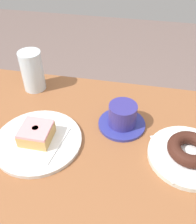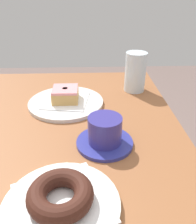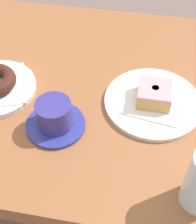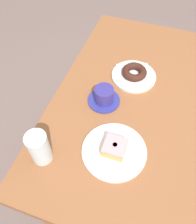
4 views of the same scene
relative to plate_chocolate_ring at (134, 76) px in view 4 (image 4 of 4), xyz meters
The scene contains 10 objects.
ground_plane 0.80m from the plate_chocolate_ring, 152.50° to the right, with size 6.00×6.00×0.00m, color #745F59.
table 0.16m from the plate_chocolate_ring, 152.50° to the right, with size 1.15×0.73×0.78m.
plate_chocolate_ring is the anchor object (origin of this frame).
napkin_chocolate_ring 0.01m from the plate_chocolate_ring, ahead, with size 0.15×0.15×0.00m, color white.
donut_chocolate_ring 0.03m from the plate_chocolate_ring, ahead, with size 0.11×0.11×0.03m, color #3D1D15.
plate_glazed_square 0.40m from the plate_chocolate_ring, behind, with size 0.24×0.24×0.01m, color silver.
napkin_glazed_square 0.40m from the plate_chocolate_ring, behind, with size 0.13×0.13×0.00m, color white.
donut_glazed_square 0.40m from the plate_chocolate_ring, behind, with size 0.08×0.08×0.04m.
water_glass 0.55m from the plate_chocolate_ring, 156.88° to the left, with size 0.07×0.07×0.14m, color silver.
coffee_cup 0.20m from the plate_chocolate_ring, 154.53° to the left, with size 0.14×0.14×0.07m.
Camera 4 is at (-0.67, -0.03, 1.55)m, focal length 36.95 mm.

